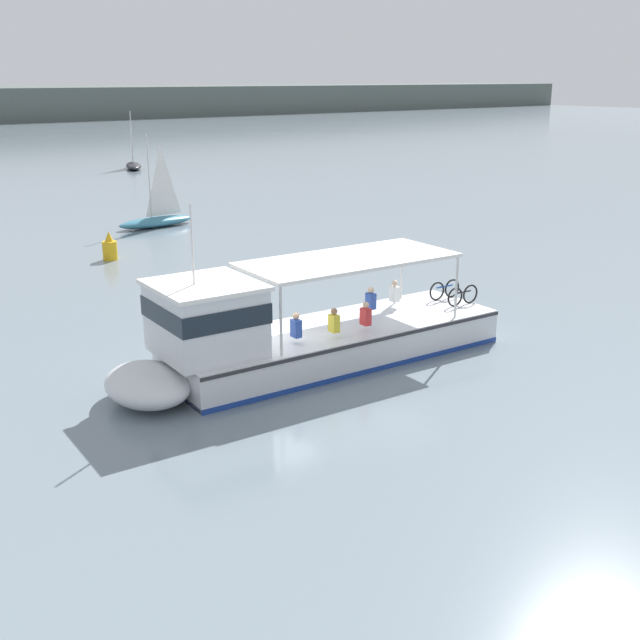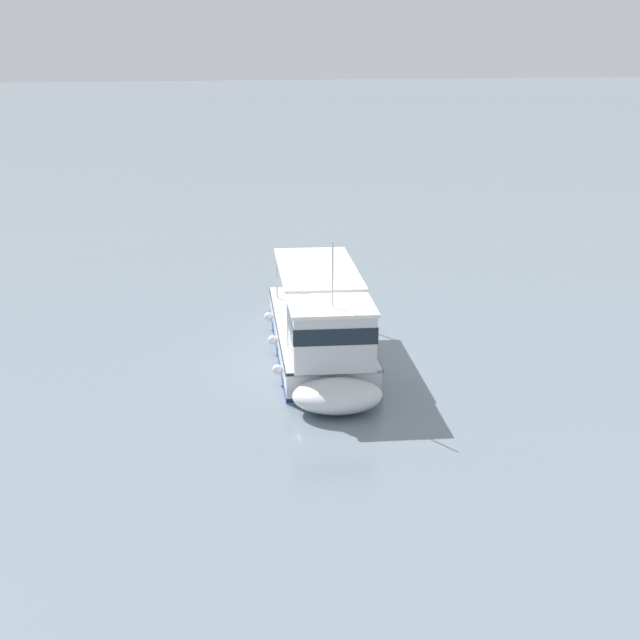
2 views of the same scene
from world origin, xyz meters
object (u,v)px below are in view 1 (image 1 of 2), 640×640
object	(u,v)px
sailboat_horizon_east	(157,218)
ferry_main	(292,338)
channel_buoy	(110,248)
sailboat_far_right	(133,163)

from	to	relation	value
sailboat_horizon_east	ferry_main	bearing A→B (deg)	-107.51
sailboat_horizon_east	channel_buoy	world-z (taller)	sailboat_horizon_east
sailboat_horizon_east	channel_buoy	distance (m)	8.74
channel_buoy	sailboat_far_right	bearing A→B (deg)	63.37
ferry_main	sailboat_far_right	xyz separation A→B (m)	(19.66, 53.10, -0.48)
ferry_main	channel_buoy	distance (m)	17.58
ferry_main	sailboat_far_right	world-z (taller)	sailboat_far_right
sailboat_horizon_east	channel_buoy	xyz separation A→B (m)	(-5.78, -6.56, 0.03)
sailboat_far_right	channel_buoy	size ratio (longest dim) A/B	3.86
sailboat_far_right	channel_buoy	world-z (taller)	sailboat_far_right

